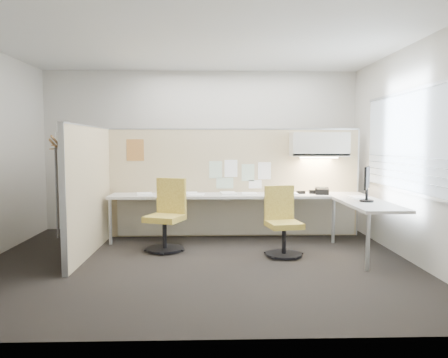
{
  "coord_description": "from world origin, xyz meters",
  "views": [
    {
      "loc": [
        0.17,
        -5.54,
        1.53
      ],
      "look_at": [
        0.36,
        0.8,
        1.01
      ],
      "focal_mm": 35.0,
      "sensor_mm": 36.0,
      "label": 1
    }
  ],
  "objects_px": {
    "monitor": "(367,182)",
    "desk": "(260,203)",
    "chair_right": "(282,224)",
    "phone": "(322,191)",
    "chair_left": "(167,217)"
  },
  "relations": [
    {
      "from": "desk",
      "to": "chair_left",
      "type": "xyz_separation_m",
      "value": [
        -1.39,
        -0.47,
        -0.13
      ]
    },
    {
      "from": "desk",
      "to": "monitor",
      "type": "relative_size",
      "value": 8.36
    },
    {
      "from": "chair_left",
      "to": "monitor",
      "type": "xyz_separation_m",
      "value": [
        2.76,
        -0.34,
        0.54
      ]
    },
    {
      "from": "chair_left",
      "to": "monitor",
      "type": "height_order",
      "value": "monitor"
    },
    {
      "from": "chair_left",
      "to": "phone",
      "type": "xyz_separation_m",
      "value": [
        2.37,
        0.54,
        0.31
      ]
    },
    {
      "from": "chair_left",
      "to": "chair_right",
      "type": "relative_size",
      "value": 1.09
    },
    {
      "from": "desk",
      "to": "chair_right",
      "type": "distance_m",
      "value": 0.86
    },
    {
      "from": "monitor",
      "to": "phone",
      "type": "bearing_deg",
      "value": 49.6
    },
    {
      "from": "desk",
      "to": "chair_right",
      "type": "xyz_separation_m",
      "value": [
        0.21,
        -0.82,
        -0.17
      ]
    },
    {
      "from": "desk",
      "to": "monitor",
      "type": "distance_m",
      "value": 1.64
    },
    {
      "from": "monitor",
      "to": "desk",
      "type": "bearing_deg",
      "value": 85.24
    },
    {
      "from": "chair_right",
      "to": "phone",
      "type": "height_order",
      "value": "chair_right"
    },
    {
      "from": "chair_right",
      "to": "monitor",
      "type": "relative_size",
      "value": 1.94
    },
    {
      "from": "desk",
      "to": "phone",
      "type": "relative_size",
      "value": 16.59
    },
    {
      "from": "desk",
      "to": "monitor",
      "type": "xyz_separation_m",
      "value": [
        1.37,
        -0.81,
        0.41
      ]
    }
  ]
}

